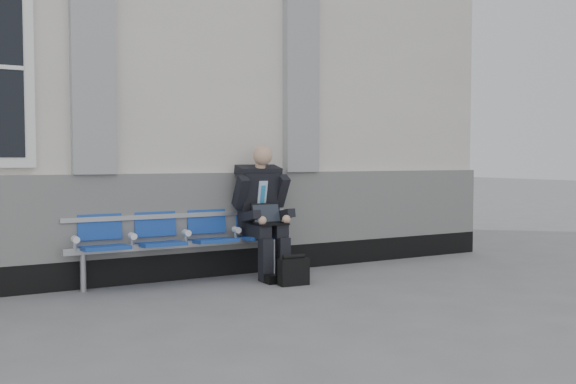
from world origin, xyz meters
TOP-DOWN VIEW (x-y plane):
  - bench at (2.54, 1.32)m, footprint 2.60×0.47m
  - businessman at (3.44, 1.18)m, footprint 0.63×0.84m
  - briefcase at (3.49, 0.55)m, footprint 0.33×0.16m

SIDE VIEW (x-z plane):
  - briefcase at x=3.49m, z-range -0.01..0.32m
  - bench at x=2.54m, z-range 0.10..1.01m
  - businessman at x=3.44m, z-range 0.05..1.56m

